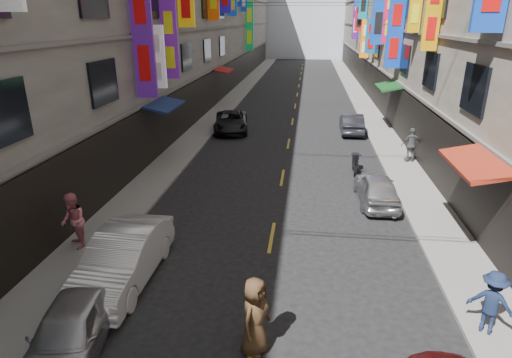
% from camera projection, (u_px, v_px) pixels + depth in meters
% --- Properties ---
extents(sidewalk_left, '(2.00, 90.00, 0.12)m').
position_uv_depth(sidewalk_left, '(227.00, 104.00, 37.86)').
color(sidewalk_left, slate).
rests_on(sidewalk_left, ground).
extents(sidewalk_right, '(2.00, 90.00, 0.12)m').
position_uv_depth(sidewalk_right, '(366.00, 107.00, 36.52)').
color(sidewalk_right, slate).
rests_on(sidewalk_right, ground).
extents(street_awnings, '(13.99, 35.20, 0.41)m').
position_uv_depth(street_awnings, '(261.00, 107.00, 21.43)').
color(street_awnings, '#165418').
rests_on(street_awnings, ground).
extents(lane_markings, '(0.12, 80.20, 0.01)m').
position_uv_depth(lane_markings, '(294.00, 113.00, 34.43)').
color(lane_markings, gold).
rests_on(lane_markings, ground).
extents(scooter_far_right, '(0.50, 1.80, 1.14)m').
position_uv_depth(scooter_far_right, '(355.00, 163.00, 21.10)').
color(scooter_far_right, black).
rests_on(scooter_far_right, ground).
extents(car_left_near, '(2.05, 3.89, 1.26)m').
position_uv_depth(car_left_near, '(70.00, 331.00, 9.52)').
color(car_left_near, '#BCBCC1').
rests_on(car_left_near, ground).
extents(car_left_mid, '(1.62, 4.58, 1.51)m').
position_uv_depth(car_left_mid, '(123.00, 258.00, 12.17)').
color(car_left_mid, white).
rests_on(car_left_mid, ground).
extents(car_left_far, '(2.83, 4.95, 1.30)m').
position_uv_depth(car_left_far, '(231.00, 122.00, 28.71)').
color(car_left_far, black).
rests_on(car_left_far, ground).
extents(car_right_mid, '(1.63, 3.76, 1.27)m').
position_uv_depth(car_right_mid, '(377.00, 189.00, 17.46)').
color(car_right_mid, '#B8B8BD').
rests_on(car_right_mid, ground).
extents(car_right_far, '(1.41, 3.96, 1.30)m').
position_uv_depth(car_right_far, '(352.00, 123.00, 28.25)').
color(car_right_far, '#26272E').
rests_on(car_right_far, ground).
extents(pedestrian_lfar, '(1.06, 1.10, 1.87)m').
position_uv_depth(pedestrian_lfar, '(73.00, 221.00, 13.72)').
color(pedestrian_lfar, '#DF7680').
rests_on(pedestrian_lfar, sidewalk_left).
extents(pedestrian_rnear, '(1.18, 1.00, 1.62)m').
position_uv_depth(pedestrian_rnear, '(492.00, 302.00, 9.99)').
color(pedestrian_rnear, '#16213C').
rests_on(pedestrian_rnear, sidewalk_right).
extents(pedestrian_rfar, '(1.13, 0.76, 1.79)m').
position_uv_depth(pedestrian_rfar, '(411.00, 145.00, 22.08)').
color(pedestrian_rfar, '#515053').
rests_on(pedestrian_rfar, sidewalk_right).
extents(pedestrian_crossing, '(0.95, 1.10, 1.90)m').
position_uv_depth(pedestrian_crossing, '(255.00, 316.00, 9.50)').
color(pedestrian_crossing, '#45301B').
rests_on(pedestrian_crossing, ground).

